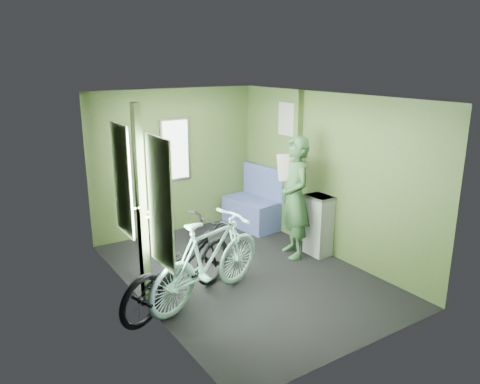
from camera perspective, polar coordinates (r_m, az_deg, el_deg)
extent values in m
plane|color=black|center=(6.26, 0.51, -9.95)|extent=(4.00, 4.00, 0.00)
cube|color=silver|center=(5.65, 0.57, 11.55)|extent=(2.80, 4.00, 0.02)
cube|color=#374B23|center=(7.55, -7.93, 3.67)|extent=(2.80, 0.02, 2.30)
cube|color=#374B23|center=(4.41, 15.16, -5.62)|extent=(2.80, 0.02, 2.30)
cube|color=#374B23|center=(5.24, -12.32, -2.02)|extent=(0.02, 4.00, 2.30)
cube|color=#374B23|center=(6.70, 10.55, 2.01)|extent=(0.02, 4.00, 2.30)
cube|color=#374B23|center=(5.25, -11.92, -1.94)|extent=(0.08, 0.12, 2.30)
cube|color=silver|center=(4.71, -9.53, -1.35)|extent=(0.02, 0.56, 1.34)
cube|color=silver|center=(5.70, -14.03, 1.42)|extent=(0.02, 0.56, 1.34)
cube|color=white|center=(4.58, -9.71, 5.01)|extent=(0.00, 0.12, 0.12)
cube|color=white|center=(5.60, -14.29, 6.69)|extent=(0.00, 0.12, 0.12)
cylinder|color=silver|center=(5.29, -11.18, -2.34)|extent=(0.03, 0.40, 0.03)
cube|color=#374B23|center=(7.10, 6.93, 2.94)|extent=(0.10, 0.10, 2.30)
cube|color=white|center=(7.23, 5.76, 8.84)|extent=(0.02, 0.40, 0.50)
cube|color=silver|center=(7.47, -7.84, 5.11)|extent=(0.50, 0.02, 1.00)
imported|color=black|center=(5.60, -7.12, -13.39)|extent=(1.96, 1.38, 1.01)
imported|color=#A3E5DF|center=(5.64, -3.75, -13.08)|extent=(1.86, 1.09, 1.11)
imported|color=#2A4E2B|center=(6.58, 6.70, -0.70)|extent=(0.59, 0.73, 1.72)
cube|color=silver|center=(6.75, 5.87, 3.02)|extent=(0.33, 0.22, 0.38)
cube|color=gray|center=(6.79, 9.56, -4.02)|extent=(0.26, 0.36, 0.88)
cube|color=navy|center=(7.87, 1.45, -2.55)|extent=(0.64, 1.02, 0.48)
cube|color=navy|center=(7.85, 2.89, 1.26)|extent=(0.17, 0.96, 0.53)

